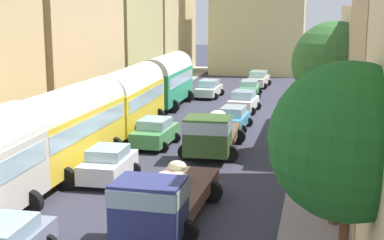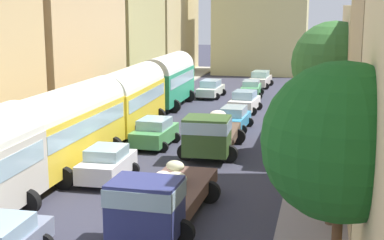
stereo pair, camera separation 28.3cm
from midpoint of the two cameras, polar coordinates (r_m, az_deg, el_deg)
ground_plane at (r=38.05m, az=1.85°, el=-0.60°), size 154.00×154.00×0.00m
sidewalk_left at (r=40.07m, az=-8.37°, el=0.00°), size 2.50×70.00×0.14m
sidewalk_right at (r=37.34m, az=12.82°, el=-1.01°), size 2.50×70.00×0.14m
building_left_2 at (r=41.96m, az=-12.57°, el=9.13°), size 5.13×12.86×12.81m
building_left_3 at (r=53.76m, az=-6.55°, el=8.68°), size 4.56×11.03×10.77m
building_left_4 at (r=66.71m, az=-2.35°, el=9.95°), size 4.07×14.80×12.32m
distant_church at (r=66.93m, az=7.05°, el=10.45°), size 10.62×6.51×18.39m
parked_bus_1 at (r=28.25m, az=-12.00°, el=-0.36°), size 3.25×9.60×4.11m
parked_bus_2 at (r=36.46m, az=-6.02°, el=2.43°), size 3.43×8.86×4.08m
parked_bus_3 at (r=44.96m, az=-2.26°, el=4.23°), size 3.32×8.04×4.14m
cargo_truck_0 at (r=20.62m, az=-2.85°, el=-7.80°), size 3.26×7.35×2.32m
cargo_truck_1 at (r=30.37m, az=2.23°, el=-1.30°), size 3.33×6.71×2.37m
car_0 at (r=36.82m, az=4.45°, el=0.17°), size 2.31×3.95×1.52m
car_1 at (r=43.02m, az=5.50°, el=1.86°), size 2.52×3.82×1.63m
car_2 at (r=50.08m, az=6.13°, el=3.16°), size 2.27×4.06×1.48m
car_3 at (r=56.28m, az=7.03°, el=4.10°), size 2.40×4.41×1.60m
car_5 at (r=26.38m, az=-8.24°, el=-4.39°), size 2.42×3.66×1.61m
car_6 at (r=32.44m, az=-3.53°, el=-1.27°), size 2.47×3.84×1.63m
car_7 at (r=49.70m, az=2.06°, el=3.17°), size 2.36×4.07×1.54m
roadside_tree_0 at (r=13.58m, az=15.42°, el=-2.20°), size 3.78×3.78×6.76m
roadside_tree_1 at (r=20.58m, az=14.65°, el=0.35°), size 3.28×3.28×5.81m
roadside_tree_2 at (r=30.33m, az=14.34°, el=5.52°), size 4.39×4.39×7.21m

